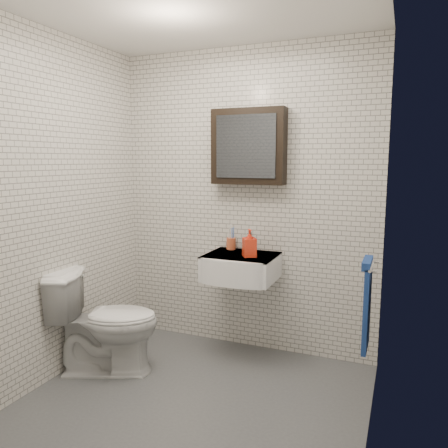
{
  "coord_description": "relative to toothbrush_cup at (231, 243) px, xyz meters",
  "views": [
    {
      "loc": [
        1.22,
        -2.42,
        1.6
      ],
      "look_at": [
        0.04,
        0.45,
        1.14
      ],
      "focal_mm": 35.0,
      "sensor_mm": 36.0,
      "label": 1
    }
  ],
  "objects": [
    {
      "name": "towel_rail",
      "position": [
        1.15,
        -0.59,
        -0.18
      ],
      "size": [
        0.09,
        0.3,
        0.58
      ],
      "color": "silver",
      "rests_on": "room_shell"
    },
    {
      "name": "toilet",
      "position": [
        -0.7,
        -0.8,
        -0.51
      ],
      "size": [
        0.88,
        0.7,
        0.79
      ],
      "primitive_type": "imported",
      "rotation": [
        0.0,
        0.0,
        1.96
      ],
      "color": "white",
      "rests_on": "ground"
    },
    {
      "name": "faucet",
      "position": [
        0.15,
        -0.01,
        0.01
      ],
      "size": [
        0.06,
        0.2,
        0.15
      ],
      "color": "silver",
      "rests_on": "washbasin"
    },
    {
      "name": "ground",
      "position": [
        0.1,
        -0.94,
        -0.9
      ],
      "size": [
        2.2,
        2.0,
        0.01
      ],
      "primitive_type": "cube",
      "color": "#4B4E53",
      "rests_on": "ground"
    },
    {
      "name": "washbasin",
      "position": [
        0.15,
        -0.21,
        -0.15
      ],
      "size": [
        0.55,
        0.5,
        0.2
      ],
      "color": "white",
      "rests_on": "room_shell"
    },
    {
      "name": "soap_bottle",
      "position": [
        0.24,
        -0.21,
        0.05
      ],
      "size": [
        0.13,
        0.14,
        0.22
      ],
      "primitive_type": "imported",
      "rotation": [
        0.0,
        0.0,
        0.55
      ],
      "color": "orange",
      "rests_on": "washbasin"
    },
    {
      "name": "room_shell",
      "position": [
        0.1,
        -0.94,
        0.56
      ],
      "size": [
        2.22,
        2.02,
        2.51
      ],
      "color": "silver",
      "rests_on": "ground"
    },
    {
      "name": "toothbrush_cup",
      "position": [
        0.0,
        0.0,
        0.0
      ],
      "size": [
        0.08,
        0.08,
        0.21
      ],
      "rotation": [
        0.0,
        0.0,
        0.0
      ],
      "color": "#BF522F",
      "rests_on": "washbasin"
    },
    {
      "name": "mirror_cabinet",
      "position": [
        0.15,
        -0.01,
        0.8
      ],
      "size": [
        0.6,
        0.15,
        0.6
      ],
      "color": "black",
      "rests_on": "room_shell"
    }
  ]
}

